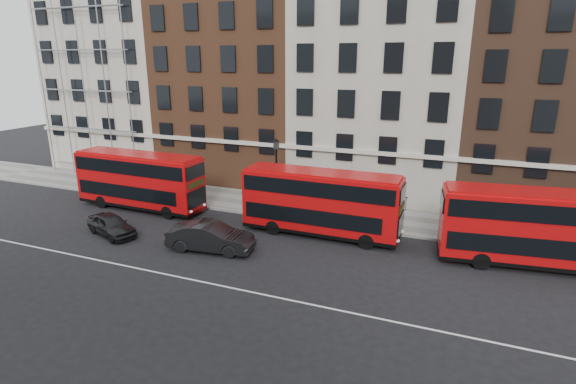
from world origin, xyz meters
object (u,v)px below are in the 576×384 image
at_px(bus_b, 320,202).
at_px(bus_c, 540,227).
at_px(bus_a, 139,179).
at_px(car_rear, 111,225).
at_px(car_front, 210,237).

xyz_separation_m(bus_b, bus_c, (12.15, -0.00, 0.03)).
bearing_deg(bus_a, bus_b, 1.68).
bearing_deg(bus_b, car_rear, -157.78).
bearing_deg(car_front, car_rear, 84.63).
distance_m(bus_b, car_front, 7.11).
distance_m(bus_b, bus_c, 12.15).
height_order(bus_c, car_rear, bus_c).
relative_size(bus_b, car_rear, 2.47).
distance_m(bus_a, bus_c, 26.17).
height_order(bus_a, bus_c, bus_c).
xyz_separation_m(bus_c, car_front, (-17.35, -4.64, -1.43)).
relative_size(bus_a, bus_c, 0.98).
distance_m(bus_a, car_front, 10.07).
bearing_deg(bus_b, car_front, -137.98).
relative_size(bus_c, car_rear, 2.56).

